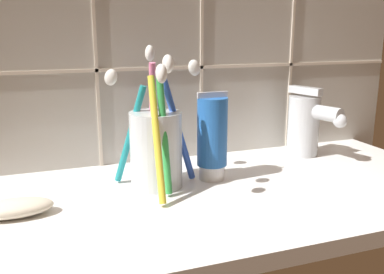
{
  "coord_description": "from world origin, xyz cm",
  "views": [
    {
      "loc": [
        -23.93,
        -49.21,
        22.9
      ],
      "look_at": [
        -5.26,
        1.87,
        9.22
      ],
      "focal_mm": 40.0,
      "sensor_mm": 36.0,
      "label": 1
    }
  ],
  "objects_px": {
    "toothpaste_tube": "(212,137)",
    "sink_faucet": "(306,123)",
    "toothbrush_cup": "(156,145)",
    "soap_bar": "(14,208)"
  },
  "relations": [
    {
      "from": "toothpaste_tube",
      "to": "sink_faucet",
      "type": "height_order",
      "value": "toothpaste_tube"
    },
    {
      "from": "toothbrush_cup",
      "to": "soap_bar",
      "type": "distance_m",
      "value": 0.19
    },
    {
      "from": "toothbrush_cup",
      "to": "sink_faucet",
      "type": "distance_m",
      "value": 0.28
    },
    {
      "from": "toothpaste_tube",
      "to": "soap_bar",
      "type": "height_order",
      "value": "toothpaste_tube"
    },
    {
      "from": "toothbrush_cup",
      "to": "sink_faucet",
      "type": "relative_size",
      "value": 1.63
    },
    {
      "from": "sink_faucet",
      "to": "soap_bar",
      "type": "bearing_deg",
      "value": -95.5
    },
    {
      "from": "toothbrush_cup",
      "to": "toothpaste_tube",
      "type": "distance_m",
      "value": 0.08
    },
    {
      "from": "sink_faucet",
      "to": "soap_bar",
      "type": "height_order",
      "value": "sink_faucet"
    },
    {
      "from": "toothbrush_cup",
      "to": "toothpaste_tube",
      "type": "xyz_separation_m",
      "value": [
        0.08,
        0.0,
        0.0
      ]
    },
    {
      "from": "toothpaste_tube",
      "to": "soap_bar",
      "type": "distance_m",
      "value": 0.27
    }
  ]
}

